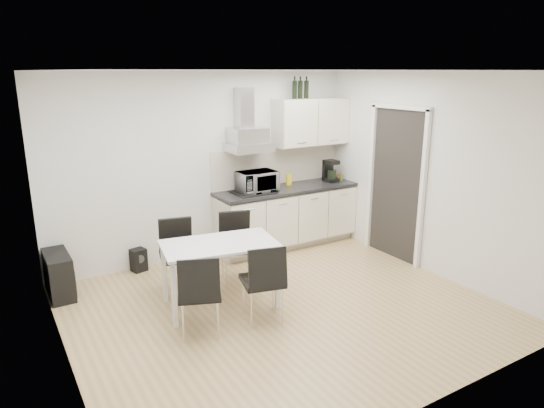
# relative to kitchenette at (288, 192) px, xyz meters

# --- Properties ---
(ground) EXTENTS (4.50, 4.50, 0.00)m
(ground) POSITION_rel_kitchenette_xyz_m (-1.19, -1.73, -0.83)
(ground) COLOR tan
(ground) RESTS_ON ground
(wall_back) EXTENTS (4.50, 0.10, 2.60)m
(wall_back) POSITION_rel_kitchenette_xyz_m (-1.19, 0.27, 0.47)
(wall_back) COLOR silver
(wall_back) RESTS_ON ground
(wall_front) EXTENTS (4.50, 0.10, 2.60)m
(wall_front) POSITION_rel_kitchenette_xyz_m (-1.19, -3.73, 0.47)
(wall_front) COLOR silver
(wall_front) RESTS_ON ground
(wall_left) EXTENTS (0.10, 4.00, 2.60)m
(wall_left) POSITION_rel_kitchenette_xyz_m (-3.44, -1.73, 0.47)
(wall_left) COLOR silver
(wall_left) RESTS_ON ground
(wall_right) EXTENTS (0.10, 4.00, 2.60)m
(wall_right) POSITION_rel_kitchenette_xyz_m (1.06, -1.73, 0.47)
(wall_right) COLOR silver
(wall_right) RESTS_ON ground
(ceiling) EXTENTS (4.50, 4.50, 0.00)m
(ceiling) POSITION_rel_kitchenette_xyz_m (-1.19, -1.73, 1.77)
(ceiling) COLOR white
(ceiling) RESTS_ON wall_back
(doorway) EXTENTS (0.08, 1.04, 2.10)m
(doorway) POSITION_rel_kitchenette_xyz_m (1.02, -1.18, 0.22)
(doorway) COLOR white
(doorway) RESTS_ON ground
(kitchenette) EXTENTS (2.22, 0.64, 2.52)m
(kitchenette) POSITION_rel_kitchenette_xyz_m (0.00, 0.00, 0.00)
(kitchenette) COLOR beige
(kitchenette) RESTS_ON ground
(dining_table) EXTENTS (1.36, 0.92, 0.75)m
(dining_table) POSITION_rel_kitchenette_xyz_m (-1.75, -1.29, -0.17)
(dining_table) COLOR white
(dining_table) RESTS_ON ground
(chair_far_left) EXTENTS (0.54, 0.59, 0.88)m
(chair_far_left) POSITION_rel_kitchenette_xyz_m (-2.02, -0.70, -0.39)
(chair_far_left) COLOR black
(chair_far_left) RESTS_ON ground
(chair_far_right) EXTENTS (0.57, 0.61, 0.88)m
(chair_far_right) POSITION_rel_kitchenette_xyz_m (-1.28, -0.81, -0.39)
(chair_far_right) COLOR black
(chair_far_right) RESTS_ON ground
(chair_near_left) EXTENTS (0.59, 0.63, 0.88)m
(chair_near_left) POSITION_rel_kitchenette_xyz_m (-2.19, -1.76, -0.39)
(chair_near_left) COLOR black
(chair_near_left) RESTS_ON ground
(chair_near_right) EXTENTS (0.55, 0.59, 0.88)m
(chair_near_right) POSITION_rel_kitchenette_xyz_m (-1.51, -1.84, -0.39)
(chair_near_right) COLOR black
(chair_near_right) RESTS_ON ground
(guitar_amp) EXTENTS (0.28, 0.63, 0.53)m
(guitar_amp) POSITION_rel_kitchenette_xyz_m (-3.29, -0.08, -0.57)
(guitar_amp) COLOR black
(guitar_amp) RESTS_ON ground
(floor_speaker) EXTENTS (0.22, 0.20, 0.31)m
(floor_speaker) POSITION_rel_kitchenette_xyz_m (-2.27, 0.17, -0.68)
(floor_speaker) COLOR black
(floor_speaker) RESTS_ON ground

